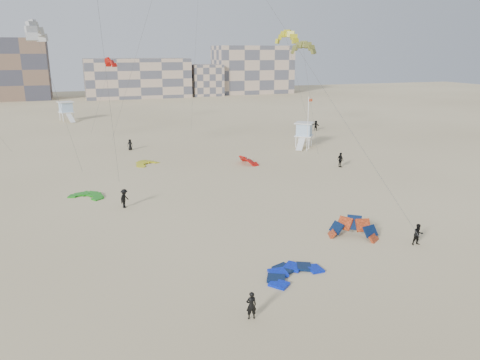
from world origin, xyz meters
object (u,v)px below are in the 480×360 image
object	(u,v)px
kite_ground_blue	(293,275)
kite_ground_orange	(353,237)
kitesurfer_main	(251,305)
lifeguard_tower_near	(304,135)

from	to	relation	value
kite_ground_blue	kite_ground_orange	distance (m)	8.55
kite_ground_blue	kite_ground_orange	size ratio (longest dim) A/B	1.06
kitesurfer_main	lifeguard_tower_near	distance (m)	49.21
kite_ground_blue	kite_ground_orange	world-z (taller)	kite_ground_orange
kite_ground_blue	lifeguard_tower_near	distance (m)	43.65
kite_ground_blue	kite_ground_orange	bearing A→B (deg)	9.85
lifeguard_tower_near	kitesurfer_main	bearing A→B (deg)	-82.36
kite_ground_orange	lifeguard_tower_near	world-z (taller)	lifeguard_tower_near
kite_ground_blue	kite_ground_orange	xyz separation A→B (m)	(7.35, 4.37, 0.00)
kite_ground_orange	lifeguard_tower_near	distance (m)	36.65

